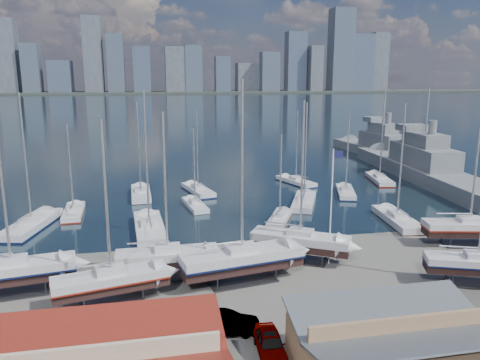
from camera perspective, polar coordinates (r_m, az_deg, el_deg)
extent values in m
plane|color=#605E59|center=(46.06, 8.35, -11.32)|extent=(1400.00, 1400.00, 0.00)
cube|color=#172B36|center=(350.38, -9.23, 9.10)|extent=(1400.00, 600.00, 0.40)
cube|color=#2D332D|center=(610.01, -10.33, 10.46)|extent=(1400.00, 80.00, 2.20)
cube|color=#595E66|center=(628.69, -26.46, 13.38)|extent=(22.49, 24.47, 83.83)
cube|color=#3D4756|center=(615.30, -24.06, 12.34)|extent=(19.55, 21.83, 55.97)
cube|color=#475166|center=(615.77, -21.01, 11.71)|extent=(26.03, 30.49, 37.14)
cube|color=#595E66|center=(599.81, -17.47, 14.38)|extent=(21.60, 16.58, 87.63)
cube|color=#3D4756|center=(599.00, -14.89, 13.57)|extent=(19.42, 28.42, 67.60)
cube|color=#475166|center=(601.27, -11.88, 13.06)|extent=(20.24, 23.80, 54.09)
cube|color=#595E66|center=(599.39, -7.87, 13.20)|extent=(24.62, 19.72, 54.00)
cube|color=#3D4756|center=(599.51, -5.72, 13.35)|extent=(20.75, 17.93, 55.97)
cube|color=#475166|center=(602.64, -2.16, 12.78)|extent=(18.36, 16.25, 43.03)
cube|color=#595E66|center=(628.05, 0.89, 12.43)|extent=(28.49, 22.03, 35.69)
cube|color=#3D4756|center=(616.88, 3.63, 13.03)|extent=(23.34, 17.87, 49.11)
cube|color=#475166|center=(642.65, 6.78, 14.14)|extent=(25.35, 19.79, 75.95)
cube|color=#595E66|center=(643.96, 8.97, 13.26)|extent=(17.00, 27.45, 57.67)
cube|color=#3D4756|center=(658.59, 12.19, 15.22)|extent=(29.28, 24.05, 106.04)
cube|color=#475166|center=(679.72, 14.35, 13.68)|extent=(30.82, 28.37, 74.41)
cube|color=#595E66|center=(694.76, 16.57, 13.65)|extent=(21.74, 17.03, 77.48)
cube|color=maroon|center=(27.88, -17.46, -19.74)|extent=(14.70, 9.45, 1.41)
cube|color=#8C6B4C|center=(32.52, 18.57, -19.59)|extent=(12.00, 8.00, 3.00)
cube|color=#53585F|center=(31.52, 18.84, -16.43)|extent=(12.60, 8.40, 1.27)
cube|color=#2D2D33|center=(46.13, -25.81, -12.33)|extent=(6.06, 3.47, 0.16)
cube|color=black|center=(45.54, -25.99, -10.56)|extent=(10.67, 4.03, 0.83)
cube|color=#B8B8BC|center=(45.24, -26.09, -9.59)|extent=(10.73, 4.47, 0.83)
cube|color=#0C163D|center=(45.38, -26.04, -10.04)|extent=(10.84, 4.51, 0.17)
cube|color=#B8B8BC|center=(45.01, -26.17, -8.80)|extent=(2.84, 2.12, 0.50)
cylinder|color=#B2B2B7|center=(43.20, -27.01, -0.35)|extent=(0.22, 0.22, 14.05)
cube|color=#2D2D33|center=(41.64, -15.28, -14.18)|extent=(5.54, 3.45, 0.16)
cube|color=black|center=(41.01, -15.40, -12.31)|extent=(9.61, 4.26, 0.75)
cube|color=#B8B8BC|center=(40.71, -15.46, -11.35)|extent=(9.70, 4.64, 0.75)
cube|color=maroon|center=(40.85, -15.43, -11.80)|extent=(9.80, 4.69, 0.15)
cube|color=#B8B8BC|center=(40.47, -15.51, -10.54)|extent=(2.63, 2.05, 0.50)
cylinder|color=#B2B2B7|center=(38.57, -16.02, -2.20)|extent=(0.22, 0.22, 12.62)
cube|color=#2D2D33|center=(45.40, -8.73, -11.58)|extent=(5.21, 2.39, 0.16)
cube|color=black|center=(44.82, -8.79, -9.83)|extent=(9.47, 2.27, 0.76)
cube|color=#B8B8BC|center=(44.54, -8.82, -8.92)|extent=(9.47, 2.66, 0.76)
cube|color=#B8B8BC|center=(44.32, -8.85, -8.16)|extent=(2.37, 1.59, 0.50)
cylinder|color=#B2B2B7|center=(42.58, -9.12, -0.39)|extent=(0.22, 0.22, 12.79)
cube|color=#2D2D33|center=(44.15, 0.25, -12.14)|extent=(6.65, 3.92, 0.16)
cube|color=black|center=(43.52, 0.25, -10.26)|extent=(11.64, 4.68, 0.91)
cube|color=#B8B8BC|center=(43.18, 0.25, -9.14)|extent=(11.73, 5.15, 0.91)
cube|color=#0C163D|center=(43.34, 0.25, -9.66)|extent=(11.85, 5.20, 0.18)
cube|color=#B8B8BC|center=(42.93, 0.26, -8.27)|extent=(3.13, 2.38, 0.50)
cylinder|color=#B2B2B7|center=(40.92, 0.27, 1.49)|extent=(0.22, 0.22, 15.31)
cube|color=#2D2D33|center=(49.29, 7.29, -9.56)|extent=(6.01, 5.04, 0.16)
cube|color=black|center=(48.74, 7.33, -7.90)|extent=(9.76, 7.30, 0.80)
cube|color=#B8B8BC|center=(48.48, 7.36, -7.02)|extent=(9.98, 7.65, 0.80)
cube|color=#B8B8BC|center=(48.27, 7.38, -6.29)|extent=(3.01, 2.75, 0.50)
cylinder|color=#B2B2B7|center=(46.62, 7.60, 1.32)|extent=(0.22, 0.22, 13.51)
cube|color=#2D2D33|center=(48.45, 26.76, -11.24)|extent=(5.42, 3.90, 0.16)
cube|color=black|center=(47.92, 26.93, -9.61)|extent=(9.14, 5.24, 0.72)
cube|color=#B8B8BC|center=(47.67, 27.01, -8.81)|extent=(9.28, 5.60, 0.72)
cube|color=#0C163D|center=(47.78, 26.98, -9.18)|extent=(9.37, 5.65, 0.14)
cube|color=#B8B8BC|center=(47.47, 27.09, -8.12)|extent=(2.64, 2.22, 0.50)
cube|color=#2D2D33|center=(58.89, 25.99, -7.07)|extent=(5.84, 3.57, 0.16)
cube|color=black|center=(58.43, 26.13, -5.67)|extent=(10.16, 4.37, 0.79)
cube|color=#B8B8BC|center=(58.21, 26.20, -4.92)|extent=(10.25, 4.78, 0.79)
cube|color=maroon|center=(58.31, 26.17, -5.26)|extent=(10.35, 4.82, 0.16)
cube|color=#B8B8BC|center=(58.04, 26.26, -4.31)|extent=(2.77, 2.14, 0.50)
cylinder|color=#B2B2B7|center=(56.68, 26.88, 1.94)|extent=(0.22, 0.22, 13.35)
cube|color=black|center=(64.20, -23.98, -5.71)|extent=(5.39, 11.94, 0.93)
cube|color=#B8B8BC|center=(63.93, -24.05, -4.92)|extent=(5.87, 12.06, 0.93)
cube|color=#0C163D|center=(64.05, -24.02, -5.28)|extent=(5.93, 12.18, 0.19)
cube|color=#B8B8BC|center=(63.74, -24.11, -4.30)|extent=(2.57, 3.28, 0.50)
cylinder|color=#B2B2B7|center=(62.15, -24.71, 2.43)|extent=(0.22, 0.22, 15.68)
cube|color=black|center=(68.25, -19.58, -4.23)|extent=(2.44, 8.78, 0.70)
cube|color=#B8B8BC|center=(68.07, -19.62, -3.67)|extent=(2.81, 8.80, 0.70)
cube|color=maroon|center=(68.15, -19.60, -3.93)|extent=(2.83, 8.89, 0.14)
cube|color=#B8B8BC|center=(67.91, -19.65, -3.19)|extent=(1.55, 2.24, 0.50)
cylinder|color=#B2B2B7|center=(66.70, -20.00, 1.48)|extent=(0.22, 0.22, 11.75)
cube|color=black|center=(75.87, -11.96, -2.20)|extent=(2.73, 10.36, 0.82)
cube|color=#B8B8BC|center=(75.67, -11.99, -1.59)|extent=(3.16, 10.37, 0.82)
cube|color=#B8B8BC|center=(75.52, -12.01, -1.11)|extent=(1.80, 2.62, 0.50)
cylinder|color=#B2B2B7|center=(74.29, -12.24, 3.93)|extent=(0.22, 0.22, 13.90)
cube|color=black|center=(58.47, -10.96, -6.57)|extent=(3.44, 11.99, 0.95)
cube|color=#B8B8BC|center=(58.17, -11.00, -5.69)|extent=(3.94, 12.01, 0.95)
cube|color=#0C163D|center=(58.31, -10.98, -6.09)|extent=(3.98, 12.13, 0.19)
cube|color=#B8B8BC|center=(57.95, -11.03, -5.00)|extent=(2.14, 3.06, 0.50)
cylinder|color=#B2B2B7|center=(56.17, -11.35, 2.57)|extent=(0.22, 0.22, 16.01)
cube|color=black|center=(68.22, -5.50, -3.55)|extent=(2.97, 8.19, 0.64)
cube|color=#B8B8BC|center=(68.05, -5.52, -3.03)|extent=(3.31, 8.23, 0.64)
cube|color=#B8B8BC|center=(67.90, -5.53, -2.57)|extent=(1.60, 2.16, 0.50)
cylinder|color=#B2B2B7|center=(66.77, -5.62, 1.71)|extent=(0.22, 0.22, 10.80)
cube|color=black|center=(76.94, -5.12, -1.76)|extent=(4.42, 9.87, 0.77)
cube|color=#B8B8BC|center=(76.75, -5.13, -1.20)|extent=(4.81, 9.97, 0.77)
cube|color=#0C163D|center=(76.84, -5.13, -1.46)|extent=(4.86, 10.07, 0.15)
cube|color=#B8B8BC|center=(76.61, -5.14, -0.74)|extent=(2.12, 2.71, 0.50)
cylinder|color=#B2B2B7|center=(75.45, -5.23, 3.88)|extent=(0.22, 0.22, 12.97)
cube|color=black|center=(61.86, 4.87, -5.21)|extent=(5.22, 7.96, 0.64)
cube|color=#B8B8BC|center=(61.67, 4.88, -4.64)|extent=(5.52, 8.11, 0.64)
cube|color=maroon|center=(61.76, 4.87, -4.90)|extent=(5.57, 8.19, 0.13)
cube|color=#B8B8BC|center=(61.51, 4.89, -4.14)|extent=(2.08, 2.37, 0.50)
cylinder|color=#B2B2B7|center=(60.27, 4.97, 0.53)|extent=(0.22, 0.22, 10.72)
cube|color=black|center=(70.01, 7.80, -3.26)|extent=(6.49, 10.55, 0.83)
cube|color=#B8B8BC|center=(69.79, 7.82, -2.60)|extent=(6.89, 10.72, 0.83)
cube|color=#B8B8BC|center=(69.63, 7.83, -2.07)|extent=(2.66, 3.09, 0.50)
cylinder|color=#B2B2B7|center=(68.28, 8.00, 3.46)|extent=(0.22, 0.22, 14.08)
cube|color=black|center=(83.76, 6.82, -0.62)|extent=(4.93, 9.20, 0.72)
cube|color=#B8B8BC|center=(83.60, 6.83, -0.14)|extent=(5.29, 9.32, 0.72)
cube|color=#0C163D|center=(83.67, 6.82, -0.36)|extent=(5.34, 9.42, 0.14)
cube|color=#B8B8BC|center=(83.47, 6.84, 0.27)|extent=(2.16, 2.62, 0.50)
cylinder|color=#B2B2B7|center=(82.47, 6.94, 4.23)|extent=(0.22, 0.22, 12.14)
cube|color=black|center=(64.33, 18.54, -5.21)|extent=(3.85, 10.88, 0.85)
cube|color=#B8B8BC|center=(64.09, 18.60, -4.48)|extent=(4.29, 10.94, 0.85)
cube|color=#B8B8BC|center=(63.91, 18.64, -3.90)|extent=(2.11, 2.87, 0.50)
cylinder|color=#B2B2B7|center=(62.41, 19.07, 2.23)|extent=(0.22, 0.22, 14.38)
cube|color=black|center=(77.26, 12.72, -1.94)|extent=(4.93, 9.22, 0.72)
cube|color=#B8B8BC|center=(77.09, 12.75, -1.42)|extent=(5.29, 9.34, 0.72)
cube|color=#0C163D|center=(77.17, 12.74, -1.66)|extent=(5.34, 9.44, 0.14)
cube|color=#B8B8BC|center=(76.95, 12.77, -0.98)|extent=(2.16, 2.62, 0.50)
cylinder|color=#B2B2B7|center=(75.86, 12.98, 3.31)|extent=(0.22, 0.22, 12.16)
cube|color=black|center=(88.48, 16.60, -0.38)|extent=(4.36, 10.17, 0.79)
cube|color=#B8B8BC|center=(88.32, 16.63, 0.12)|extent=(4.77, 10.26, 0.79)
cube|color=maroon|center=(88.39, 16.61, -0.11)|extent=(4.82, 10.36, 0.16)
cube|color=#B8B8BC|center=(88.19, 16.65, 0.53)|extent=(2.14, 2.77, 0.50)
cylinder|color=#B2B2B7|center=(87.17, 16.91, 4.68)|extent=(0.22, 0.22, 13.36)
cube|color=slate|center=(93.53, 21.28, 0.42)|extent=(11.68, 47.49, 4.23)
cube|color=slate|center=(92.86, 21.47, 2.78)|extent=(7.46, 16.92, 3.60)
cube|color=slate|center=(92.46, 21.62, 4.62)|extent=(5.33, 9.77, 2.40)
cube|color=slate|center=(96.42, 20.40, 6.01)|extent=(5.66, 5.15, 1.20)
cylinder|color=#B2B2B7|center=(91.99, 21.87, 7.83)|extent=(0.30, 0.30, 8.00)
cube|color=slate|center=(116.44, 16.84, 2.89)|extent=(8.36, 39.25, 3.51)
cube|color=slate|center=(115.95, 16.95, 4.62)|extent=(5.73, 13.89, 3.60)
cube|color=slate|center=(115.62, 17.04, 6.09)|extent=(4.16, 7.99, 2.40)
cube|color=slate|center=(118.78, 16.11, 7.13)|extent=(4.57, 4.13, 1.20)
cylinder|color=#B2B2B7|center=(115.22, 17.20, 8.66)|extent=(0.30, 0.30, 8.00)
imported|color=gray|center=(33.58, 3.68, -19.25)|extent=(2.18, 4.71, 1.56)
imported|color=gray|center=(35.81, -1.67, -17.04)|extent=(5.12, 2.67, 1.60)
imported|color=gray|center=(39.97, 23.31, -14.82)|extent=(3.95, 6.20, 1.59)
imported|color=gray|center=(37.39, 19.18, -16.52)|extent=(3.75, 5.52, 1.48)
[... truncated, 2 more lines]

